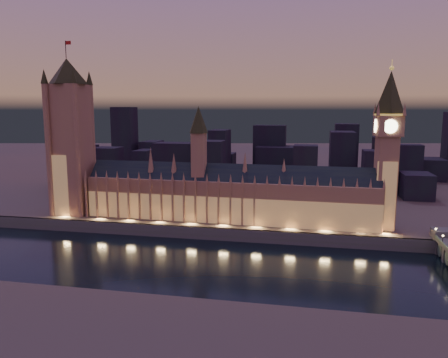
# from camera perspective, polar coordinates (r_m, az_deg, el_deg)

# --- Properties ---
(ground_plane) EXTENTS (2000.00, 2000.00, 0.00)m
(ground_plane) POSITION_cam_1_polar(r_m,az_deg,el_deg) (248.77, -3.73, -10.61)
(ground_plane) COLOR black
(ground_plane) RESTS_ON ground
(north_bank) EXTENTS (2000.00, 960.00, 8.00)m
(north_bank) POSITION_cam_1_polar(r_m,az_deg,el_deg) (752.69, 6.75, 2.88)
(north_bank) COLOR #3D4140
(north_bank) RESTS_ON ground
(embankment_wall) EXTENTS (2000.00, 2.50, 8.00)m
(embankment_wall) POSITION_cam_1_polar(r_m,az_deg,el_deg) (285.37, -1.56, -7.16)
(embankment_wall) COLOR #495846
(embankment_wall) RESTS_ON ground
(palace_of_westminster) EXTENTS (202.00, 26.60, 78.00)m
(palace_of_westminster) POSITION_cam_1_polar(r_m,az_deg,el_deg) (298.79, 0.28, -2.01)
(palace_of_westminster) COLOR #9F6D5A
(palace_of_westminster) RESTS_ON north_bank
(victoria_tower) EXTENTS (31.68, 31.68, 123.47)m
(victoria_tower) POSITION_cam_1_polar(r_m,az_deg,el_deg) (335.83, -19.46, 6.08)
(victoria_tower) COLOR #9F6D5A
(victoria_tower) RESTS_ON north_bank
(elizabeth_tower) EXTENTS (18.00, 18.00, 105.70)m
(elizabeth_tower) POSITION_cam_1_polar(r_m,az_deg,el_deg) (291.85, 20.61, 5.18)
(elizabeth_tower) COLOR #9F6D5A
(elizabeth_tower) RESTS_ON north_bank
(city_backdrop) EXTENTS (468.96, 215.63, 79.08)m
(city_backdrop) POSITION_cam_1_polar(r_m,az_deg,el_deg) (475.99, 8.40, 2.55)
(city_backdrop) COLOR black
(city_backdrop) RESTS_ON north_bank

